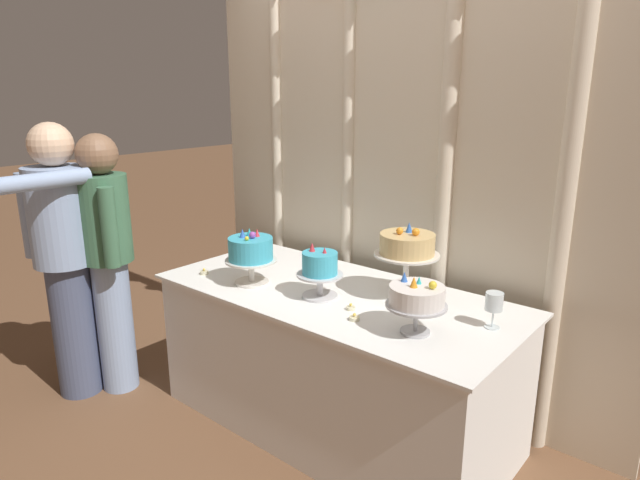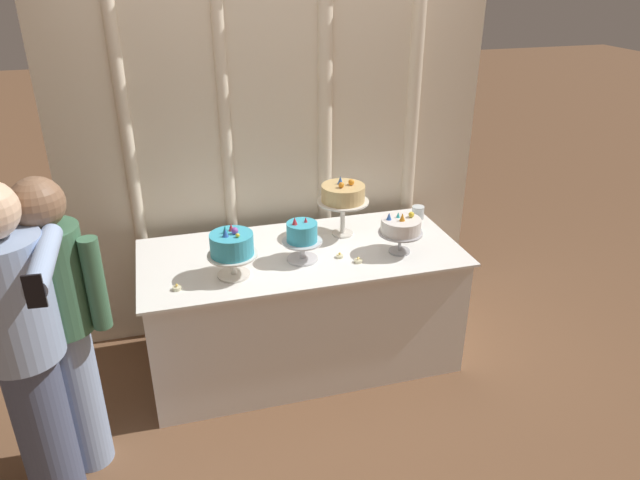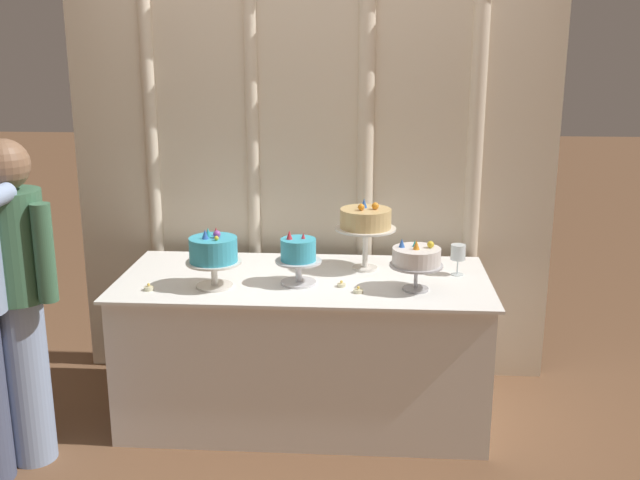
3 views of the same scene
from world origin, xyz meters
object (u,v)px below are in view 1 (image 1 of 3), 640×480
object	(u,v)px
tealight_near_left	(351,308)
guest_girl_blue_dress	(63,251)
cake_table	(335,360)
tealight_far_left	(204,272)
cake_display_midleft	(320,268)
wine_glass	(494,303)
cake_display_midright	(407,247)
cake_display_rightmost	(417,298)
cake_display_leftmost	(251,251)
guest_man_pink_jacket	(107,252)
tealight_near_right	(354,318)

from	to	relation	value
tealight_near_left	guest_girl_blue_dress	size ratio (longest dim) A/B	0.03
cake_table	tealight_far_left	size ratio (longest dim) A/B	40.19
cake_table	guest_girl_blue_dress	bearing A→B (deg)	-152.77
cake_table	cake_display_midleft	bearing A→B (deg)	-100.45
wine_glass	guest_girl_blue_dress	xyz separation A→B (m)	(-2.13, -0.80, 0.00)
wine_glass	tealight_far_left	bearing A→B (deg)	-167.03
cake_display_midright	cake_display_rightmost	world-z (taller)	cake_display_midright
cake_display_rightmost	cake_display_leftmost	bearing A→B (deg)	-178.90
cake_table	cake_display_midleft	world-z (taller)	cake_display_midleft
cake_display_rightmost	guest_man_pink_jacket	world-z (taller)	guest_man_pink_jacket
wine_glass	guest_girl_blue_dress	distance (m)	2.27
tealight_near_left	cake_display_rightmost	bearing A→B (deg)	-4.50
tealight_near_right	guest_man_pink_jacket	xyz separation A→B (m)	(-1.50, -0.30, 0.08)
cake_table	cake_display_midleft	distance (m)	0.53
guest_man_pink_jacket	guest_girl_blue_dress	distance (m)	0.23
cake_display_rightmost	tealight_far_left	xyz separation A→B (m)	(-1.26, -0.09, -0.15)
cake_display_midleft	cake_display_leftmost	bearing A→B (deg)	-168.90
cake_display_leftmost	wine_glass	xyz separation A→B (m)	(1.18, 0.27, -0.06)
wine_glass	tealight_near_right	bearing A→B (deg)	-147.79
cake_display_midleft	tealight_near_left	size ratio (longest dim) A/B	6.40
guest_girl_blue_dress	tealight_far_left	bearing A→B (deg)	35.23
cake_display_midright	cake_display_leftmost	bearing A→B (deg)	-154.80
wine_glass	tealight_near_left	bearing A→B (deg)	-158.49
guest_man_pink_jacket	cake_display_midright	bearing A→B (deg)	23.98
cake_display_midleft	guest_girl_blue_dress	distance (m)	1.47
wine_glass	tealight_far_left	world-z (taller)	wine_glass
cake_table	guest_man_pink_jacket	world-z (taller)	guest_man_pink_jacket
cake_table	cake_display_midleft	xyz separation A→B (m)	(-0.02, -0.10, 0.52)
cake_table	tealight_near_left	bearing A→B (deg)	-34.28
cake_table	wine_glass	xyz separation A→B (m)	(0.77, 0.10, 0.49)
tealight_near_right	guest_girl_blue_dress	distance (m)	1.71
tealight_near_right	guest_man_pink_jacket	world-z (taller)	guest_man_pink_jacket
tealight_near_left	tealight_near_right	distance (m)	0.12
cake_display_midright	tealight_near_left	world-z (taller)	cake_display_midright
tealight_far_left	guest_girl_blue_dress	xyz separation A→B (m)	(-0.64, -0.45, 0.11)
cake_display_midleft	cake_display_rightmost	distance (m)	0.57
cake_table	tealight_near_left	size ratio (longest dim) A/B	43.86
tealight_near_right	tealight_far_left	bearing A→B (deg)	-178.20
cake_display_midleft	guest_man_pink_jacket	bearing A→B (deg)	-160.84
cake_table	tealight_near_right	xyz separation A→B (m)	(0.27, -0.21, 0.38)
cake_display_midleft	cake_display_midright	bearing A→B (deg)	39.01
wine_glass	tealight_far_left	xyz separation A→B (m)	(-1.48, -0.34, -0.10)
cake_display_rightmost	wine_glass	distance (m)	0.34
cake_display_rightmost	tealight_near_right	world-z (taller)	cake_display_rightmost
cake_display_leftmost	cake_display_midleft	size ratio (longest dim) A/B	1.08
cake_display_rightmost	tealight_near_left	world-z (taller)	cake_display_rightmost
guest_man_pink_jacket	cake_table	bearing A→B (deg)	22.95
wine_glass	guest_man_pink_jacket	distance (m)	2.08
cake_display_leftmost	cake_display_midright	xyz separation A→B (m)	(0.72, 0.34, 0.08)
cake_table	wine_glass	distance (m)	0.91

